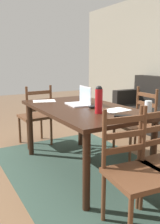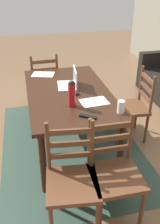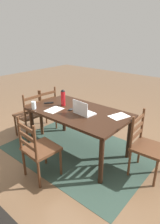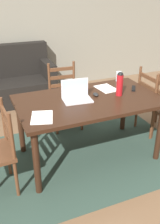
% 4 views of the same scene
% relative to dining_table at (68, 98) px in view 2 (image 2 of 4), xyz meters
% --- Properties ---
extents(ground_plane, '(14.00, 14.00, 0.00)m').
position_rel_dining_table_xyz_m(ground_plane, '(0.00, 0.00, -0.68)').
color(ground_plane, brown).
extents(area_rug, '(2.45, 1.75, 0.01)m').
position_rel_dining_table_xyz_m(area_rug, '(0.00, 0.00, -0.68)').
color(area_rug, '#2D4238').
rests_on(area_rug, ground).
extents(dining_table, '(1.66, 0.97, 0.78)m').
position_rel_dining_table_xyz_m(dining_table, '(0.00, 0.00, 0.00)').
color(dining_table, black).
rests_on(dining_table, ground).
extents(chair_far_head, '(0.47, 0.47, 0.95)m').
position_rel_dining_table_xyz_m(chair_far_head, '(0.00, 0.85, -0.22)').
color(chair_far_head, '#56331E').
rests_on(chair_far_head, ground).
extents(chair_right_far, '(0.45, 0.45, 0.95)m').
position_rel_dining_table_xyz_m(chair_right_far, '(1.12, 0.19, -0.22)').
color(chair_right_far, '#56331E').
rests_on(chair_right_far, ground).
extents(chair_left_near, '(0.46, 0.46, 0.95)m').
position_rel_dining_table_xyz_m(chair_left_near, '(-1.12, -0.19, -0.22)').
color(chair_left_near, '#56331E').
rests_on(chair_left_near, ground).
extents(chair_right_near, '(0.49, 0.49, 0.95)m').
position_rel_dining_table_xyz_m(chair_right_near, '(1.12, -0.19, -0.22)').
color(chair_right_near, '#56331E').
rests_on(chair_right_near, ground).
extents(laptop, '(0.34, 0.25, 0.23)m').
position_rel_dining_table_xyz_m(laptop, '(-0.14, 0.05, 0.15)').
color(laptop, silver).
rests_on(laptop, dining_table).
extents(water_bottle, '(0.08, 0.08, 0.29)m').
position_rel_dining_table_xyz_m(water_bottle, '(0.38, -0.03, 0.24)').
color(water_bottle, '#A81419').
rests_on(water_bottle, dining_table).
extents(drinking_glass, '(0.07, 0.07, 0.13)m').
position_rel_dining_table_xyz_m(drinking_glass, '(0.63, 0.41, 0.16)').
color(drinking_glass, silver).
rests_on(drinking_glass, dining_table).
extents(computer_mouse, '(0.07, 0.10, 0.03)m').
position_rel_dining_table_xyz_m(computer_mouse, '(0.11, 0.06, 0.11)').
color(computer_mouse, black).
rests_on(computer_mouse, dining_table).
extents(tv_remote, '(0.13, 0.16, 0.02)m').
position_rel_dining_table_xyz_m(tv_remote, '(0.65, 0.07, 0.10)').
color(tv_remote, black).
rests_on(tv_remote, dining_table).
extents(paper_stack_left, '(0.29, 0.35, 0.00)m').
position_rel_dining_table_xyz_m(paper_stack_left, '(-0.62, -0.24, 0.09)').
color(paper_stack_left, white).
rests_on(paper_stack_left, dining_table).
extents(paper_stack_right, '(0.24, 0.31, 0.00)m').
position_rel_dining_table_xyz_m(paper_stack_right, '(0.34, 0.22, 0.09)').
color(paper_stack_right, white).
rests_on(paper_stack_right, dining_table).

